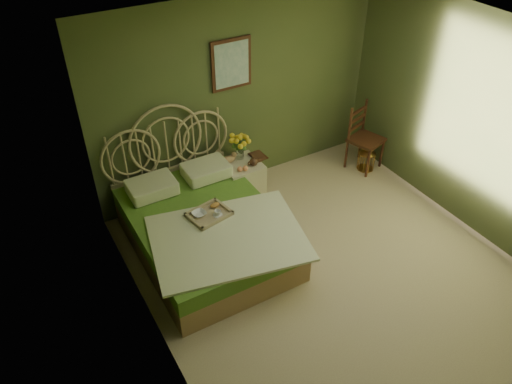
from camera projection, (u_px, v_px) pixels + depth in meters
floor at (336, 277)px, 5.65m from camera, size 4.50×4.50×0.00m
ceiling at (366, 56)px, 4.09m from camera, size 4.50×4.50×0.00m
wall_back at (239, 95)px, 6.42m from camera, size 4.00×0.00×4.00m
wall_left at (155, 256)px, 4.07m from camera, size 0.00×4.50×4.50m
wall_right at (488, 132)px, 5.67m from camera, size 0.00×4.50×4.50m
wall_art at (231, 64)px, 6.09m from camera, size 0.54×0.04×0.64m
bed at (204, 227)px, 5.86m from camera, size 1.84×2.33×1.44m
nightstand at (241, 175)px, 6.64m from camera, size 0.50×0.50×0.98m
chair at (363, 133)px, 7.16m from camera, size 0.54×0.54×0.97m
birdcage at (366, 158)px, 7.28m from camera, size 0.24×0.24×0.37m
book_lower at (252, 158)px, 6.59m from camera, size 0.19×0.25×0.02m
book_upper at (252, 157)px, 6.58m from camera, size 0.18×0.23×0.02m
cereal_bowl at (199, 214)px, 5.64m from camera, size 0.18×0.18×0.04m
coffee_cup at (218, 213)px, 5.63m from camera, size 0.09×0.09×0.07m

